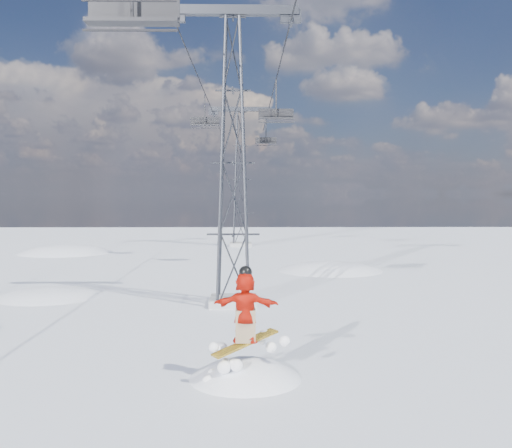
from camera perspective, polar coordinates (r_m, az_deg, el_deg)
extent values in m
plane|color=white|center=(14.67, -6.29, -14.07)|extent=(120.00, 120.00, 0.00)
sphere|color=white|center=(35.12, 7.26, -20.16)|extent=(20.00, 20.00, 20.00)
sphere|color=white|center=(46.42, -18.23, -15.62)|extent=(22.00, 22.00, 22.00)
cube|color=#999999|center=(22.36, -2.28, -7.70)|extent=(1.80, 1.80, 0.30)
cube|color=#2F3137|center=(23.04, -2.34, 20.55)|extent=(5.00, 0.35, 0.35)
cube|color=#2F3137|center=(23.14, -8.14, 19.93)|extent=(0.80, 0.25, 0.50)
cube|color=#2F3137|center=(23.03, 3.49, 20.03)|extent=(0.80, 0.25, 0.50)
cube|color=#999999|center=(47.15, -1.54, -2.05)|extent=(1.80, 1.80, 0.30)
cube|color=#2F3137|center=(47.47, -1.56, 11.42)|extent=(5.00, 0.35, 0.35)
cube|color=#2F3137|center=(47.52, -4.26, 11.16)|extent=(0.80, 0.25, 0.50)
cube|color=#2F3137|center=(47.47, 1.15, 11.17)|extent=(0.80, 0.25, 0.50)
cylinder|color=black|center=(34.21, -5.63, 14.02)|extent=(0.06, 51.00, 0.06)
cylinder|color=black|center=(34.14, 1.98, 14.06)|extent=(0.06, 51.00, 0.06)
cube|color=gold|center=(13.24, -1.07, -11.81)|extent=(1.55, 1.16, 0.42)
imported|color=red|center=(13.06, -1.08, -8.30)|extent=(1.54, 0.64, 1.61)
cube|color=#8A7255|center=(13.15, -1.07, -10.16)|extent=(0.49, 0.39, 0.74)
sphere|color=black|center=(12.92, -1.08, -4.88)|extent=(0.30, 0.30, 0.30)
cube|color=black|center=(14.74, -12.26, 19.14)|extent=(2.21, 0.50, 0.09)
cube|color=black|center=(15.06, -12.09, 20.11)|extent=(2.21, 0.07, 0.61)
cylinder|color=black|center=(14.40, -12.48, 18.39)|extent=(2.21, 0.07, 0.07)
cylinder|color=black|center=(14.54, -12.56, 20.97)|extent=(2.21, 0.06, 0.06)
cylinder|color=black|center=(33.27, 2.03, 12.41)|extent=(0.08, 0.08, 2.22)
cube|color=black|center=(33.10, 2.03, 10.51)|extent=(2.02, 0.45, 0.08)
cube|color=black|center=(33.36, 2.01, 10.98)|extent=(2.02, 0.06, 0.55)
cylinder|color=black|center=(32.82, 2.05, 10.13)|extent=(2.02, 0.06, 0.06)
cylinder|color=black|center=(32.85, 2.06, 11.19)|extent=(2.02, 0.05, 0.05)
cylinder|color=black|center=(37.64, -5.15, 11.41)|extent=(0.08, 0.08, 2.07)
cube|color=black|center=(37.51, -5.15, 9.85)|extent=(1.88, 0.42, 0.08)
cube|color=black|center=(37.74, -5.12, 10.24)|extent=(1.88, 0.06, 0.52)
cylinder|color=black|center=(37.25, -5.17, 9.54)|extent=(1.88, 0.06, 0.06)
cylinder|color=black|center=(37.27, -5.18, 10.41)|extent=(1.88, 0.05, 0.05)
cylinder|color=black|center=(50.62, 1.01, 9.25)|extent=(0.08, 0.08, 2.07)
cube|color=black|center=(50.52, 1.01, 8.09)|extent=(1.88, 0.42, 0.08)
cube|color=black|center=(50.75, 1.00, 8.38)|extent=(1.88, 0.06, 0.52)
cylinder|color=black|center=(50.26, 1.02, 7.84)|extent=(1.88, 0.06, 0.06)
cylinder|color=black|center=(50.26, 1.02, 8.49)|extent=(1.88, 0.05, 0.05)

